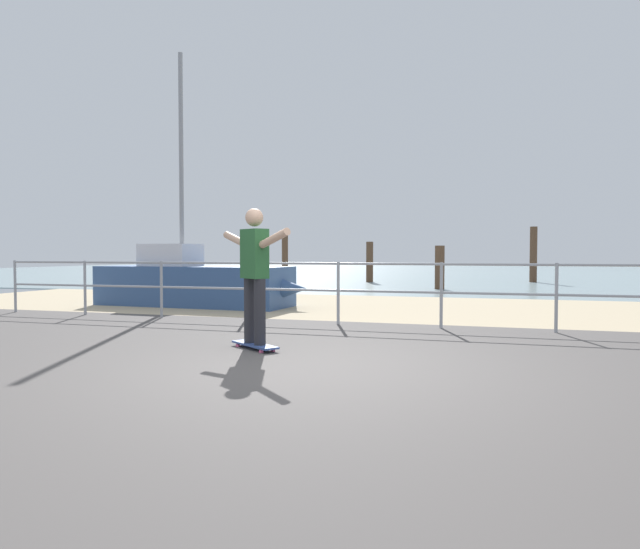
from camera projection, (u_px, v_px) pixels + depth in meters
name	position (u px, v px, depth m)	size (l,w,h in m)	color
ground_plane	(273.00, 394.00, 4.85)	(24.00, 10.00, 0.04)	#514C49
beach_strip	(410.00, 308.00, 12.49)	(24.00, 6.00, 0.04)	tan
sea_surface	(470.00, 271.00, 39.21)	(72.00, 50.00, 0.04)	#849EA3
railing_fence	(338.00, 283.00, 9.42)	(13.37, 0.05, 1.05)	#9EA0A5
sailboat	(200.00, 283.00, 12.79)	(5.00, 1.63, 5.66)	#335184
skateboard	(255.00, 345.00, 7.01)	(0.77, 0.63, 0.08)	#334C8C
skateboarder	(255.00, 267.00, 6.98)	(1.23, 0.91, 1.65)	#26262B
groyne_post_0	(285.00, 257.00, 23.03)	(0.25, 0.25, 2.12)	#513826
groyne_post_1	(370.00, 262.00, 23.36)	(0.28, 0.28, 1.66)	#513826
groyne_post_2	(440.00, 268.00, 18.70)	(0.31, 0.31, 1.44)	#513826
groyne_post_3	(533.00, 255.00, 23.24)	(0.29, 0.29, 2.27)	#513826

